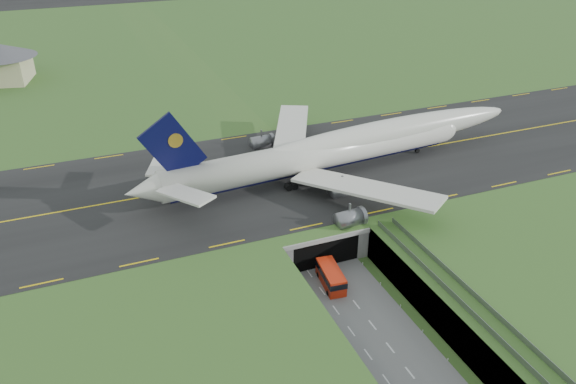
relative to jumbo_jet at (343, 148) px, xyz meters
name	(u,v)px	position (x,y,z in m)	size (l,w,h in m)	color
ground	(347,294)	(-13.48, -29.54, -11.04)	(900.00, 900.00, 0.00)	#336227
airfield_deck	(348,279)	(-13.48, -29.54, -8.04)	(800.00, 800.00, 6.00)	gray
trench_road	(371,323)	(-13.48, -37.04, -10.94)	(12.00, 75.00, 0.20)	slate
taxiway	(274,174)	(-13.48, 3.46, -4.95)	(800.00, 44.00, 0.18)	black
tunnel_portal	(306,225)	(-13.48, -12.83, -7.70)	(17.00, 22.30, 6.00)	gray
guideway	(489,327)	(-2.48, -48.65, -5.72)	(3.00, 53.00, 7.05)	#A8A8A3
jumbo_jet	(343,148)	(0.00, 0.00, 0.00)	(86.04, 56.64, 18.79)	silver
shuttle_tram	(331,277)	(-14.96, -26.45, -9.34)	(3.68, 7.82, 3.08)	red
service_building	(1,59)	(-66.18, 92.27, 1.69)	(24.95, 24.95, 11.37)	#C3BB8D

